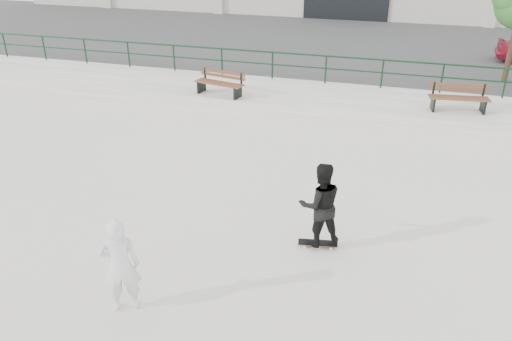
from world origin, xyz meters
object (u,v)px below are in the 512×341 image
(bench_right, at_px, (459,98))
(skateboard, at_px, (318,243))
(standing_skater, at_px, (320,205))
(bench_left, at_px, (220,83))
(seated_skater, at_px, (120,266))

(bench_right, distance_m, skateboard, 8.36)
(skateboard, height_order, standing_skater, standing_skater)
(bench_left, xyz_separation_m, skateboard, (4.67, -7.15, -0.82))
(standing_skater, distance_m, seated_skater, 3.87)
(bench_left, distance_m, seated_skater, 9.99)
(bench_left, distance_m, standing_skater, 8.54)
(skateboard, bearing_deg, bench_left, 112.92)
(standing_skater, height_order, seated_skater, standing_skater)
(bench_left, relative_size, skateboard, 2.25)
(bench_left, height_order, bench_right, bench_right)
(bench_left, relative_size, standing_skater, 1.04)
(bench_right, xyz_separation_m, seated_skater, (-5.79, -10.43, -0.04))
(bench_left, bearing_deg, seated_skater, -67.16)
(bench_left, height_order, standing_skater, standing_skater)
(bench_left, bearing_deg, standing_skater, -44.81)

